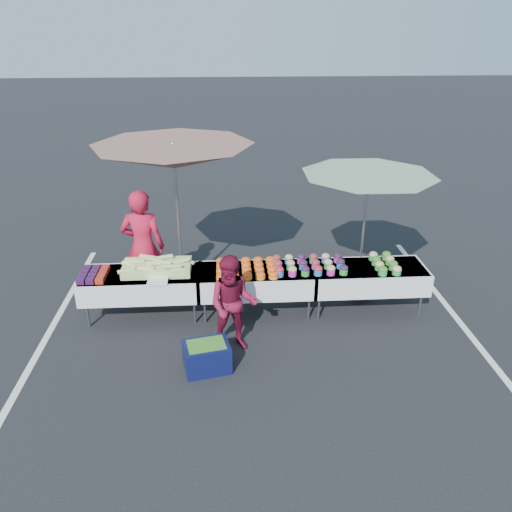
{
  "coord_description": "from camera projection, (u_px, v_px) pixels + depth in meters",
  "views": [
    {
      "loc": [
        -0.45,
        -7.03,
        4.29
      ],
      "look_at": [
        0.0,
        0.0,
        1.0
      ],
      "focal_mm": 35.0,
      "sensor_mm": 36.0,
      "label": 1
    }
  ],
  "objects": [
    {
      "name": "ground",
      "position": [
        256.0,
        311.0,
        8.19
      ],
      "size": [
        80.0,
        80.0,
        0.0
      ],
      "primitive_type": "plane",
      "color": "black"
    },
    {
      "name": "stripe_left",
      "position": [
        57.0,
        318.0,
        8.01
      ],
      "size": [
        0.1,
        5.0,
        0.0
      ],
      "primitive_type": "cube",
      "color": "silver",
      "rests_on": "ground"
    },
    {
      "name": "stripe_right",
      "position": [
        446.0,
        305.0,
        8.38
      ],
      "size": [
        0.1,
        5.0,
        0.0
      ],
      "primitive_type": "cube",
      "color": "silver",
      "rests_on": "ground"
    },
    {
      "name": "table_left",
      "position": [
        142.0,
        283.0,
        7.84
      ],
      "size": [
        1.86,
        0.81,
        0.75
      ],
      "color": "white",
      "rests_on": "ground"
    },
    {
      "name": "table_center",
      "position": [
        256.0,
        280.0,
        7.95
      ],
      "size": [
        1.86,
        0.81,
        0.75
      ],
      "color": "white",
      "rests_on": "ground"
    },
    {
      "name": "table_right",
      "position": [
        367.0,
        276.0,
        8.05
      ],
      "size": [
        1.86,
        0.81,
        0.75
      ],
      "color": "white",
      "rests_on": "ground"
    },
    {
      "name": "berry_punnets",
      "position": [
        93.0,
        274.0,
        7.66
      ],
      "size": [
        0.4,
        0.54,
        0.08
      ],
      "color": "black",
      "rests_on": "table_left"
    },
    {
      "name": "corn_pile",
      "position": [
        157.0,
        267.0,
        7.79
      ],
      "size": [
        1.16,
        0.57,
        0.26
      ],
      "color": "#A0CD69",
      "rests_on": "table_left"
    },
    {
      "name": "plastic_bags",
      "position": [
        158.0,
        281.0,
        7.51
      ],
      "size": [
        0.3,
        0.25,
        0.05
      ],
      "primitive_type": "cube",
      "color": "white",
      "rests_on": "table_left"
    },
    {
      "name": "carrot_bowls",
      "position": [
        247.0,
        268.0,
        7.84
      ],
      "size": [
        0.95,
        0.69,
        0.11
      ],
      "color": "orange",
      "rests_on": "table_center"
    },
    {
      "name": "potato_cups",
      "position": [
        310.0,
        264.0,
        7.89
      ],
      "size": [
        1.14,
        0.58,
        0.16
      ],
      "color": "blue",
      "rests_on": "table_right"
    },
    {
      "name": "bean_baskets",
      "position": [
        385.0,
        263.0,
        7.95
      ],
      "size": [
        0.36,
        0.68,
        0.15
      ],
      "color": "green",
      "rests_on": "table_right"
    },
    {
      "name": "vendor",
      "position": [
        143.0,
        247.0,
        8.18
      ],
      "size": [
        0.75,
        0.53,
        1.94
      ],
      "primitive_type": "imported",
      "rotation": [
        0.0,
        0.0,
        3.04
      ],
      "color": "red",
      "rests_on": "ground"
    },
    {
      "name": "customer",
      "position": [
        233.0,
        304.0,
        6.98
      ],
      "size": [
        0.77,
        0.64,
        1.44
      ],
      "primitive_type": "imported",
      "rotation": [
        0.0,
        0.0,
        -0.14
      ],
      "color": "maroon",
      "rests_on": "ground"
    },
    {
      "name": "umbrella_left",
      "position": [
        174.0,
        158.0,
        7.83
      ],
      "size": [
        2.58,
        2.58,
        2.62
      ],
      "rotation": [
        0.0,
        0.0,
        0.0
      ],
      "color": "black",
      "rests_on": "ground"
    },
    {
      "name": "umbrella_right",
      "position": [
        368.0,
        185.0,
        7.82
      ],
      "size": [
        2.82,
        2.82,
        2.19
      ],
      "rotation": [
        0.0,
        0.0,
        -0.41
      ],
      "color": "black",
      "rests_on": "ground"
    },
    {
      "name": "storage_bin",
      "position": [
        207.0,
        356.0,
        6.74
      ],
      "size": [
        0.69,
        0.56,
        0.4
      ],
      "rotation": [
        0.0,
        0.0,
        0.21
      ],
      "color": "#0C123E",
      "rests_on": "ground"
    }
  ]
}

